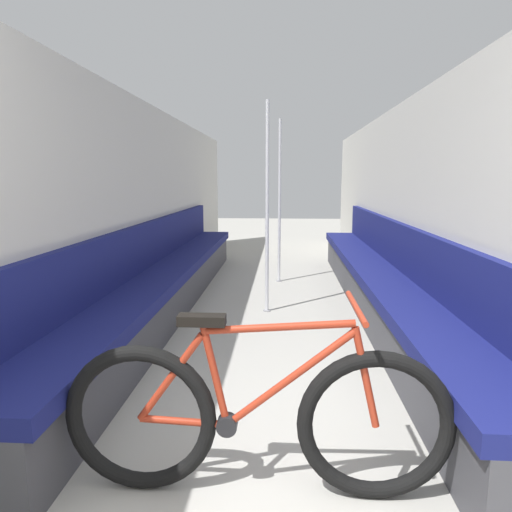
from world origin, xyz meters
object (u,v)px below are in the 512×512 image
object	(u,v)px
bench_seat_row_left	(167,282)
bicycle	(256,418)
bench_seat_row_right	(380,285)
grab_pole_far	(279,204)
grab_pole_near	(267,212)

from	to	relation	value
bench_seat_row_left	bicycle	xyz separation A→B (m)	(1.10, -2.76, 0.04)
bench_seat_row_right	grab_pole_far	xyz separation A→B (m)	(-1.04, 1.46, 0.73)
bench_seat_row_left	grab_pole_far	bearing A→B (deg)	51.86
bench_seat_row_left	bicycle	world-z (taller)	bench_seat_row_left
bench_seat_row_left	grab_pole_near	size ratio (longest dim) A/B	2.86
bench_seat_row_left	bicycle	distance (m)	2.97
bench_seat_row_left	bicycle	bearing A→B (deg)	-68.25
bench_seat_row_right	bicycle	world-z (taller)	bench_seat_row_right
grab_pole_far	bench_seat_row_right	bearing A→B (deg)	-54.53
bench_seat_row_right	grab_pole_near	world-z (taller)	grab_pole_near
bench_seat_row_left	bench_seat_row_right	size ratio (longest dim) A/B	1.00
bench_seat_row_right	grab_pole_far	size ratio (longest dim) A/B	2.86
bench_seat_row_left	bench_seat_row_right	xyz separation A→B (m)	(2.19, 0.00, 0.00)
bicycle	grab_pole_far	xyz separation A→B (m)	(0.05, 4.22, 0.68)
bench_seat_row_left	bench_seat_row_right	bearing A→B (deg)	0.00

